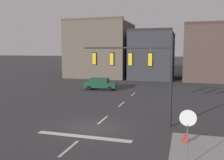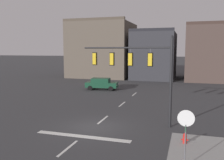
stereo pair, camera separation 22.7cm
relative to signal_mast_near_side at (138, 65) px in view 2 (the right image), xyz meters
name	(u,v)px [view 2 (the right image)]	position (x,y,z in m)	size (l,w,h in m)	color
ground_plane	(94,127)	(-2.76, -1.99, -4.40)	(400.00, 400.00, 0.00)	#353538
stop_bar_paint	(82,136)	(-2.76, -3.99, -4.39)	(6.40, 0.50, 0.01)	silver
lane_centreline	(103,120)	(-2.76, 0.01, -4.39)	(0.16, 26.40, 0.01)	silver
signal_mast_near_side	(138,65)	(0.00, 0.00, 0.00)	(7.03, 1.15, 6.51)	black
stop_sign	(186,125)	(3.56, -6.72, -2.25)	(0.76, 0.64, 2.83)	#56565B
car_lot_nearside	(101,84)	(-7.90, 14.19, -3.54)	(4.59, 2.27, 1.61)	#143D28
fire_hydrant	(185,140)	(3.53, -3.67, -4.07)	(0.40, 0.30, 0.75)	red
building_row	(150,52)	(-3.80, 31.00, 0.62)	(33.09, 11.56, 11.43)	brown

